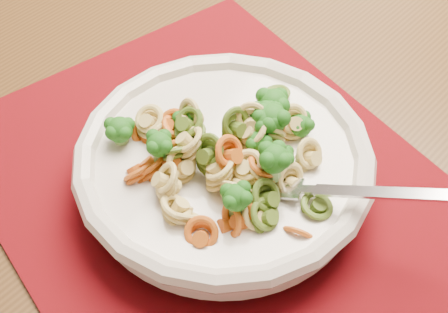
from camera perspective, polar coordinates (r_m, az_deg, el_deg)
The scene contains 5 objects.
dining_table at distance 0.72m, azimuth 2.87°, elevation -4.03°, with size 1.30×0.88×0.75m.
placemat at distance 0.57m, azimuth -0.22°, elevation -3.55°, with size 0.48×0.37×0.00m, color #62040F.
pasta_bowl at distance 0.56m, azimuth 0.00°, elevation -0.64°, with size 0.27×0.27×0.05m.
pasta_broccoli_heap at distance 0.54m, azimuth 0.00°, elevation 0.41°, with size 0.23×0.23×0.06m, color tan, non-canonical shape.
fork at distance 0.52m, azimuth 5.76°, elevation -2.94°, with size 0.19×0.02×0.01m, color silver, non-canonical shape.
Camera 1 is at (0.53, -1.13, 1.21)m, focal length 50.00 mm.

